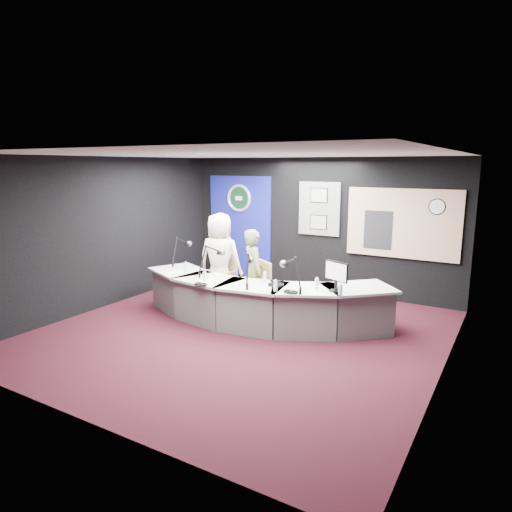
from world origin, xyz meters
The scene contains 33 objects.
ground centered at (0.00, 0.00, 0.00)m, with size 6.00×6.00×0.00m, color black.
ceiling centered at (0.00, 0.00, 2.80)m, with size 6.00×6.00×0.02m, color silver.
wall_back centered at (0.00, 3.00, 1.40)m, with size 6.00×0.02×2.80m, color black.
wall_front centered at (0.00, -3.00, 1.40)m, with size 6.00×0.02×2.80m, color black.
wall_left centered at (-3.00, 0.00, 1.40)m, with size 0.02×6.00×2.80m, color black.
wall_right centered at (3.00, 0.00, 1.40)m, with size 0.02×6.00×2.80m, color black.
broadcast_desk centered at (-0.05, 0.55, 0.38)m, with size 4.50×1.90×0.75m, color #B5B8BA, non-canonical shape.
backdrop_panel centered at (-1.90, 2.97, 1.25)m, with size 1.60×0.05×2.30m, color navy.
agency_seal centered at (-1.90, 2.93, 1.90)m, with size 0.63×0.63×0.07m, color silver.
seal_center centered at (-1.90, 2.94, 1.90)m, with size 0.48×0.48×0.01m, color black.
pinboard centered at (0.05, 2.97, 1.75)m, with size 0.90×0.04×1.10m, color slate.
framed_photo_upper centered at (0.05, 2.94, 2.03)m, with size 0.34×0.02×0.27m, color gray.
framed_photo_lower centered at (0.05, 2.94, 1.47)m, with size 0.34×0.02×0.27m, color gray.
booth_window_frame centered at (1.75, 2.97, 1.55)m, with size 2.12×0.06×1.32m, color tan.
booth_glow centered at (1.75, 2.96, 1.55)m, with size 2.00×0.02×1.20m, color beige.
equipment_rack centered at (1.30, 2.94, 1.40)m, with size 0.55×0.02×0.75m, color black.
wall_clock centered at (2.35, 2.94, 1.90)m, with size 0.28×0.28×0.01m, color white.
armchair_left centered at (-1.21, 1.16, 0.51)m, with size 0.57×0.57×1.02m, color #A9864D, non-canonical shape.
armchair_right centered at (-0.31, 0.90, 0.51)m, with size 0.57×0.57×1.01m, color #A9864D, non-canonical shape.
draped_jacket centered at (-1.27, 1.41, 0.62)m, with size 0.50×0.10×0.70m, color #6A6559.
person_man centered at (-1.21, 1.16, 0.88)m, with size 0.86×0.56×1.76m, color #FFF1CB.
person_woman centered at (-0.31, 0.90, 0.77)m, with size 0.56×0.37×1.55m, color olive.
computer_monitor centered at (1.36, 0.54, 1.07)m, with size 0.41×0.02×0.28m, color black.
desk_phone centered at (0.42, 0.36, 0.78)m, with size 0.20×0.16×0.05m, color black.
headphones_near centered at (0.80, 0.13, 0.77)m, with size 0.21×0.21×0.03m, color black.
headphones_far centered at (-0.64, -0.20, 0.77)m, with size 0.22×0.22×0.04m, color black.
paper_stack centered at (-1.58, 0.29, 0.75)m, with size 0.23×0.33×0.00m, color white.
notepad centered at (-0.70, 0.06, 0.75)m, with size 0.22×0.31×0.00m, color white.
boom_mic_a centered at (-1.96, 0.91, 1.05)m, with size 0.21×0.73×0.60m, color black, non-canonical shape.
boom_mic_b centered at (-0.94, 0.51, 1.05)m, with size 0.17×0.74×0.60m, color black, non-canonical shape.
boom_mic_c centered at (0.01, 0.22, 1.05)m, with size 0.40×0.68×0.60m, color black, non-canonical shape.
boom_mic_d centered at (0.72, 0.32, 1.05)m, with size 0.60×0.51×0.60m, color black, non-canonical shape.
water_bottles centered at (0.02, 0.28, 0.84)m, with size 3.00×0.58×0.18m, color silver, non-canonical shape.
Camera 1 is at (3.70, -5.85, 2.65)m, focal length 32.00 mm.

